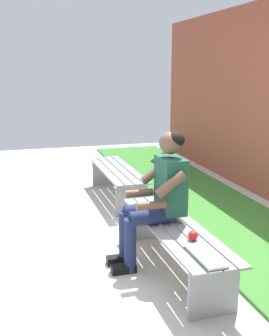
{
  "coord_description": "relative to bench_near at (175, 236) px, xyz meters",
  "views": [
    {
      "loc": [
        -3.1,
        1.25,
        1.76
      ],
      "look_at": [
        0.76,
        0.15,
        0.77
      ],
      "focal_mm": 43.8,
      "sensor_mm": 36.0,
      "label": 1
    }
  ],
  "objects": [
    {
      "name": "bench_near",
      "position": [
        0.0,
        0.0,
        0.0
      ],
      "size": [
        1.71,
        0.48,
        0.42
      ],
      "rotation": [
        0.0,
        0.0,
        0.02
      ],
      "color": "gray",
      "rests_on": "ground"
    },
    {
      "name": "apple",
      "position": [
        -0.32,
        -0.03,
        0.14
      ],
      "size": [
        0.08,
        0.08,
        0.08
      ],
      "primitive_type": "sphere",
      "color": "red",
      "rests_on": "bench_near"
    },
    {
      "name": "bench_far",
      "position": [
        2.16,
        0.0,
        -0.0
      ],
      "size": [
        1.64,
        0.48,
        0.42
      ],
      "rotation": [
        0.0,
        0.0,
        0.02
      ],
      "color": "gray",
      "rests_on": "ground"
    },
    {
      "name": "person_seated",
      "position": [
        0.18,
        0.1,
        0.34
      ],
      "size": [
        0.5,
        0.69,
        1.23
      ],
      "color": "#1E513D",
      "rests_on": "ground"
    },
    {
      "name": "grass_strip",
      "position": [
        1.08,
        -1.05,
        -0.31
      ],
      "size": [
        9.0,
        1.35,
        0.03
      ],
      "primitive_type": "cube",
      "color": "#387A2D",
      "rests_on": "ground"
    },
    {
      "name": "ground_plane",
      "position": [
        1.08,
        1.0,
        -0.34
      ],
      "size": [
        10.0,
        7.0,
        0.04
      ],
      "primitive_type": "cube",
      "color": "beige"
    },
    {
      "name": "book_open",
      "position": [
        -0.63,
        0.01,
        0.11
      ],
      "size": [
        0.42,
        0.17,
        0.02
      ],
      "rotation": [
        0.0,
        0.0,
        0.02
      ],
      "color": "white",
      "rests_on": "bench_near"
    }
  ]
}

